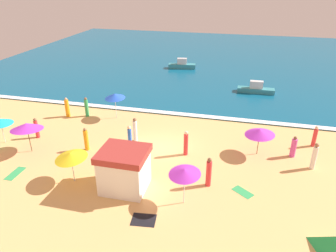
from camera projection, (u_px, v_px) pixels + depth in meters
ground_plane at (164, 148)px, 23.26m from camera, size 60.00×60.00×0.00m
ocean_water at (210, 58)px, 47.69m from camera, size 60.00×44.00×0.10m
wave_breaker_foam at (181, 114)px, 28.72m from camera, size 57.00×0.70×0.01m
lifeguard_cabana at (124, 169)px, 18.44m from camera, size 2.78×2.52×2.57m
beach_umbrella_0 at (185, 172)px, 16.84m from camera, size 2.44×2.45×2.33m
beach_umbrella_2 at (260, 132)px, 21.81m from camera, size 2.53×2.51×2.05m
beach_umbrella_3 at (115, 96)px, 27.28m from camera, size 2.40×2.41×2.36m
beach_umbrella_4 at (71, 156)px, 18.80m from camera, size 2.80×2.80×2.13m
beach_umbrella_5 at (0, 121)px, 23.28m from camera, size 2.56×2.56×2.04m
beach_umbrella_6 at (27, 126)px, 22.03m from camera, size 2.85×2.87×2.37m
beachgoer_0 at (186, 143)px, 22.09m from camera, size 0.32×0.32×1.88m
beachgoer_1 at (37, 128)px, 24.48m from camera, size 0.32×0.32×1.66m
beachgoer_2 at (315, 136)px, 23.25m from camera, size 0.35×0.35×1.65m
beachgoer_3 at (67, 108)px, 28.11m from camera, size 0.48×0.48×1.80m
beachgoer_4 at (130, 137)px, 23.14m from camera, size 0.37×0.37×1.72m
beachgoer_6 at (314, 156)px, 20.48m from camera, size 0.45×0.45×1.90m
beachgoer_7 at (87, 107)px, 28.17m from camera, size 0.43×0.43×1.80m
beachgoer_8 at (294, 147)px, 21.94m from camera, size 0.41×0.41×1.59m
beachgoer_9 at (86, 140)px, 22.74m from camera, size 0.39×0.39×1.77m
beachgoer_10 at (209, 172)px, 18.81m from camera, size 0.33×0.33×1.95m
beachgoer_12 at (135, 130)px, 23.92m from camera, size 0.32×0.32×1.92m
beach_towel_0 at (15, 173)px, 20.34m from camera, size 0.63×1.54×0.01m
beach_towel_1 at (243, 192)px, 18.61m from camera, size 1.38×1.26×0.01m
beach_towel_2 at (144, 220)px, 16.51m from camera, size 1.38×1.12×0.01m
small_boat_0 at (256, 89)px, 33.72m from camera, size 3.88×1.01×1.28m
small_boat_1 at (182, 65)px, 42.32m from camera, size 3.72×1.50×1.37m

